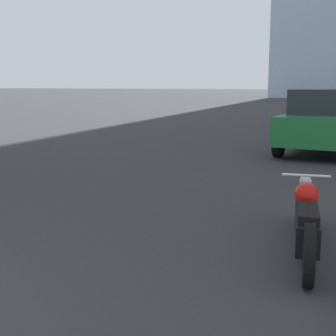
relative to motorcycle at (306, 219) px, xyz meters
name	(u,v)px	position (x,y,z in m)	size (l,w,h in m)	color
motorcycle	(306,219)	(0.00, 0.00, 0.00)	(0.69, 2.59, 0.74)	black
parked_car_green	(323,122)	(-0.63, 8.13, 0.52)	(2.24, 3.98, 1.77)	#1E6B33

